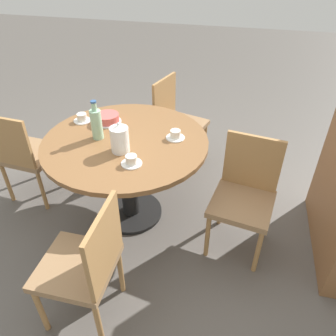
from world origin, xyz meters
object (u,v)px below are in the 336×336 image
at_px(cake_main, 108,119).
at_px(chair_a, 176,120).
at_px(water_bottle, 96,123).
at_px(chair_b, 26,153).
at_px(coffee_pot, 120,139).
at_px(cup_a, 82,118).
at_px(cup_c, 131,161).
at_px(chair_c, 86,264).
at_px(cup_b, 175,135).
at_px(chair_d, 245,194).

bearing_deg(cake_main, chair_a, 147.99).
bearing_deg(water_bottle, chair_b, -92.57).
distance_m(coffee_pot, cake_main, 0.45).
distance_m(chair_a, cup_a, 0.98).
bearing_deg(water_bottle, cup_c, 52.96).
height_order(chair_c, water_bottle, water_bottle).
relative_size(cake_main, cup_b, 1.53).
distance_m(chair_a, chair_c, 1.80).
xyz_separation_m(cup_a, cup_b, (0.08, 0.79, 0.00)).
height_order(chair_a, chair_d, same).
xyz_separation_m(chair_a, cake_main, (0.67, -0.42, 0.30)).
bearing_deg(cup_b, chair_a, -168.45).
bearing_deg(cake_main, coffee_pot, 33.63).
bearing_deg(cake_main, chair_b, -73.13).
bearing_deg(chair_d, chair_a, 135.47).
height_order(chair_d, cup_a, chair_d).
relative_size(cake_main, cup_c, 1.53).
height_order(chair_b, cup_c, chair_b).
relative_size(coffee_pot, cake_main, 1.03).
bearing_deg(coffee_pot, chair_a, 170.52).
distance_m(chair_d, cup_c, 0.84).
height_order(coffee_pot, water_bottle, water_bottle).
distance_m(chair_b, cup_c, 1.13).
xyz_separation_m(chair_d, cup_c, (0.20, -0.76, 0.30)).
height_order(coffee_pot, cake_main, coffee_pot).
bearing_deg(chair_b, cake_main, -158.49).
xyz_separation_m(chair_a, water_bottle, (0.91, -0.40, 0.39)).
xyz_separation_m(water_bottle, cup_b, (-0.13, 0.56, -0.09)).
xyz_separation_m(coffee_pot, water_bottle, (-0.13, -0.22, 0.02)).
bearing_deg(chair_d, cup_b, 169.88).
height_order(chair_b, coffee_pot, coffee_pot).
distance_m(chair_a, water_bottle, 1.07).
height_order(cup_b, cup_c, same).
bearing_deg(chair_c, cup_b, 163.90).
xyz_separation_m(chair_a, coffee_pot, (1.04, -0.17, 0.37)).
height_order(chair_a, cup_c, chair_a).
bearing_deg(chair_d, chair_c, -126.24).
relative_size(chair_a, cup_b, 6.22).
bearing_deg(cake_main, water_bottle, 5.06).
bearing_deg(cup_b, chair_d, 70.50).
distance_m(cup_a, cup_b, 0.79).
relative_size(chair_c, cup_a, 6.22).
relative_size(chair_c, chair_d, 1.00).
height_order(cake_main, cup_b, cake_main).
height_order(water_bottle, cake_main, water_bottle).
relative_size(chair_a, cup_c, 6.22).
relative_size(chair_b, cake_main, 4.06).
height_order(chair_b, water_bottle, water_bottle).
xyz_separation_m(chair_b, water_bottle, (0.03, 0.71, 0.39)).
bearing_deg(water_bottle, cup_b, 102.98).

